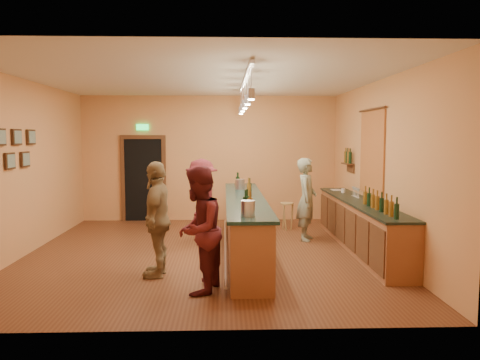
{
  "coord_description": "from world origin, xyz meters",
  "views": [
    {
      "loc": [
        0.38,
        -8.55,
        2.15
      ],
      "look_at": [
        0.67,
        0.2,
        1.34
      ],
      "focal_mm": 35.0,
      "sensor_mm": 36.0,
      "label": 1
    }
  ],
  "objects_px": {
    "tasting_bar": "(245,221)",
    "customer_a": "(198,230)",
    "customer_b": "(157,219)",
    "bartender": "(307,199)",
    "back_counter": "(360,224)",
    "bar_stool": "(287,209)",
    "customer_c": "(202,202)"
  },
  "relations": [
    {
      "from": "tasting_bar",
      "to": "bartender",
      "type": "relative_size",
      "value": 2.97
    },
    {
      "from": "bartender",
      "to": "bar_stool",
      "type": "bearing_deg",
      "value": 29.57
    },
    {
      "from": "customer_b",
      "to": "bartender",
      "type": "bearing_deg",
      "value": 134.39
    },
    {
      "from": "customer_b",
      "to": "back_counter",
      "type": "bearing_deg",
      "value": 116.21
    },
    {
      "from": "customer_b",
      "to": "customer_c",
      "type": "distance_m",
      "value": 2.23
    },
    {
      "from": "customer_a",
      "to": "bar_stool",
      "type": "relative_size",
      "value": 2.76
    },
    {
      "from": "bartender",
      "to": "customer_a",
      "type": "bearing_deg",
      "value": 163.28
    },
    {
      "from": "bartender",
      "to": "customer_c",
      "type": "xyz_separation_m",
      "value": [
        -2.17,
        -0.29,
        0.0
      ]
    },
    {
      "from": "back_counter",
      "to": "tasting_bar",
      "type": "bearing_deg",
      "value": -175.33
    },
    {
      "from": "customer_c",
      "to": "bartender",
      "type": "bearing_deg",
      "value": 103.02
    },
    {
      "from": "bartender",
      "to": "customer_b",
      "type": "xyz_separation_m",
      "value": [
        -2.75,
        -2.45,
        0.03
      ]
    },
    {
      "from": "tasting_bar",
      "to": "customer_b",
      "type": "distance_m",
      "value": 2.01
    },
    {
      "from": "customer_c",
      "to": "bar_stool",
      "type": "bearing_deg",
      "value": 131.21
    },
    {
      "from": "customer_b",
      "to": "bar_stool",
      "type": "xyz_separation_m",
      "value": [
        2.48,
        3.53,
        -0.4
      ]
    },
    {
      "from": "bar_stool",
      "to": "back_counter",
      "type": "bearing_deg",
      "value": -59.56
    },
    {
      "from": "customer_a",
      "to": "bar_stool",
      "type": "xyz_separation_m",
      "value": [
        1.81,
        4.33,
        -0.39
      ]
    },
    {
      "from": "tasting_bar",
      "to": "bar_stool",
      "type": "bearing_deg",
      "value": 63.35
    },
    {
      "from": "customer_b",
      "to": "customer_c",
      "type": "bearing_deg",
      "value": 167.65
    },
    {
      "from": "back_counter",
      "to": "tasting_bar",
      "type": "relative_size",
      "value": 0.89
    },
    {
      "from": "tasting_bar",
      "to": "customer_a",
      "type": "distance_m",
      "value": 2.33
    },
    {
      "from": "back_counter",
      "to": "customer_a",
      "type": "xyz_separation_m",
      "value": [
        -2.95,
        -2.38,
        0.39
      ]
    },
    {
      "from": "tasting_bar",
      "to": "customer_a",
      "type": "relative_size",
      "value": 2.91
    },
    {
      "from": "tasting_bar",
      "to": "bar_stool",
      "type": "xyz_separation_m",
      "value": [
        1.07,
        2.13,
        -0.12
      ]
    },
    {
      "from": "customer_a",
      "to": "bar_stool",
      "type": "height_order",
      "value": "customer_a"
    },
    {
      "from": "bartender",
      "to": "customer_b",
      "type": "height_order",
      "value": "customer_b"
    },
    {
      "from": "customer_a",
      "to": "back_counter",
      "type": "bearing_deg",
      "value": 144.5
    },
    {
      "from": "back_counter",
      "to": "bartender",
      "type": "relative_size",
      "value": 2.65
    },
    {
      "from": "back_counter",
      "to": "bartender",
      "type": "distance_m",
      "value": 1.29
    },
    {
      "from": "back_counter",
      "to": "customer_b",
      "type": "distance_m",
      "value": 3.98
    },
    {
      "from": "customer_b",
      "to": "bar_stool",
      "type": "height_order",
      "value": "customer_b"
    },
    {
      "from": "tasting_bar",
      "to": "back_counter",
      "type": "bearing_deg",
      "value": 4.67
    },
    {
      "from": "customer_c",
      "to": "bar_stool",
      "type": "xyz_separation_m",
      "value": [
        1.9,
        1.37,
        -0.37
      ]
    }
  ]
}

